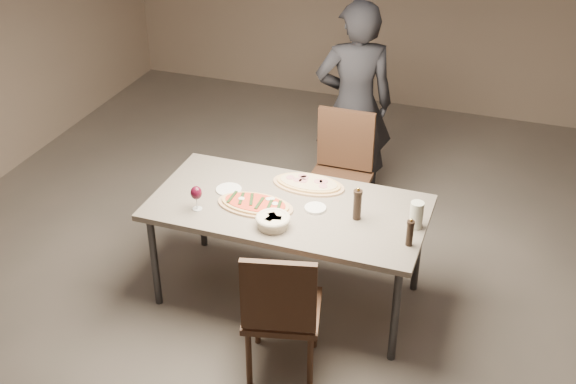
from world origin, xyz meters
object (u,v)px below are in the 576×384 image
(diner, at_px, (354,106))
(dining_table, at_px, (288,212))
(pepper_mill_left, at_px, (410,233))
(carafe, at_px, (416,215))
(chair_near, at_px, (281,308))
(bread_basket, at_px, (273,220))
(chair_far, at_px, (341,168))
(zucchini_pizza, at_px, (255,204))
(ham_pizza, at_px, (309,184))

(diner, bearing_deg, dining_table, 64.95)
(pepper_mill_left, height_order, carafe, pepper_mill_left)
(carafe, distance_m, chair_near, 1.02)
(chair_near, bearing_deg, pepper_mill_left, 28.40)
(dining_table, bearing_deg, bread_basket, -90.72)
(pepper_mill_left, relative_size, chair_near, 0.20)
(pepper_mill_left, distance_m, carafe, 0.21)
(carafe, xyz_separation_m, chair_near, (-0.62, -0.76, -0.31))
(chair_near, bearing_deg, carafe, 37.39)
(carafe, relative_size, diner, 0.10)
(dining_table, relative_size, diner, 1.04)
(pepper_mill_left, distance_m, chair_far, 1.38)
(carafe, xyz_separation_m, chair_far, (-0.73, 0.92, -0.29))
(chair_far, bearing_deg, carafe, 128.00)
(chair_near, xyz_separation_m, diner, (-0.15, 2.15, 0.34))
(dining_table, xyz_separation_m, carafe, (0.83, 0.02, 0.15))
(chair_far, bearing_deg, zucchini_pizza, 73.80)
(bread_basket, bearing_deg, chair_far, 85.28)
(ham_pizza, height_order, carafe, carafe)
(ham_pizza, bearing_deg, pepper_mill_left, -25.37)
(ham_pizza, xyz_separation_m, chair_near, (0.17, -1.01, -0.24))
(zucchini_pizza, height_order, diner, diner)
(bread_basket, height_order, chair_near, chair_near)
(zucchini_pizza, xyz_separation_m, ham_pizza, (0.24, 0.36, -0.00))
(zucchini_pizza, xyz_separation_m, chair_far, (0.29, 1.03, -0.22))
(bread_basket, bearing_deg, chair_near, -64.86)
(ham_pizza, distance_m, carafe, 0.82)
(pepper_mill_left, height_order, chair_near, chair_near)
(carafe, distance_m, chair_far, 1.21)
(chair_near, relative_size, diner, 0.54)
(zucchini_pizza, height_order, chair_near, chair_near)
(chair_far, bearing_deg, ham_pizza, 85.49)
(dining_table, height_order, chair_far, chair_far)
(bread_basket, bearing_deg, pepper_mill_left, 6.04)
(pepper_mill_left, bearing_deg, zucchini_pizza, 174.61)
(dining_table, distance_m, carafe, 0.84)
(dining_table, distance_m, chair_far, 0.96)
(zucchini_pizza, xyz_separation_m, diner, (0.26, 1.50, 0.10))
(dining_table, height_order, pepper_mill_left, pepper_mill_left)
(chair_far, distance_m, diner, 0.56)
(diner, bearing_deg, bread_basket, 65.26)
(chair_near, bearing_deg, zucchini_pizza, 108.65)
(dining_table, bearing_deg, zucchini_pizza, -156.53)
(zucchini_pizza, xyz_separation_m, carafe, (1.02, 0.11, 0.07))
(pepper_mill_left, bearing_deg, dining_table, 167.69)
(chair_near, xyz_separation_m, chair_far, (-0.12, 1.68, 0.02))
(bread_basket, distance_m, pepper_mill_left, 0.84)
(ham_pizza, relative_size, chair_near, 0.53)
(ham_pizza, height_order, bread_basket, bread_basket)
(dining_table, relative_size, zucchini_pizza, 3.51)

